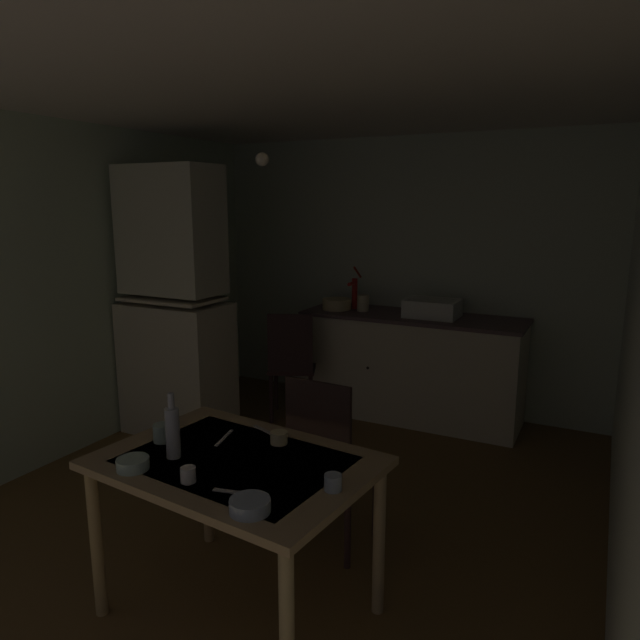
# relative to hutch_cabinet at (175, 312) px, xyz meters

# --- Properties ---
(ground_plane) EXTENTS (4.90, 4.90, 0.00)m
(ground_plane) POSITION_rel_hutch_cabinet_xyz_m (1.39, -0.44, -1.01)
(ground_plane) COLOR brown
(wall_back) EXTENTS (3.78, 0.10, 2.46)m
(wall_back) POSITION_rel_hutch_cabinet_xyz_m (1.39, 1.56, 0.22)
(wall_back) COLOR silver
(wall_back) RESTS_ON ground
(wall_left) EXTENTS (0.10, 4.00, 2.46)m
(wall_left) POSITION_rel_hutch_cabinet_xyz_m (-0.50, -0.44, 0.22)
(wall_left) COLOR silver
(wall_left) RESTS_ON ground
(ceiling_slab) EXTENTS (3.78, 4.00, 0.10)m
(ceiling_slab) POSITION_rel_hutch_cabinet_xyz_m (1.39, -0.44, 1.50)
(ceiling_slab) COLOR white
(hutch_cabinet) EXTENTS (0.85, 0.51, 2.16)m
(hutch_cabinet) POSITION_rel_hutch_cabinet_xyz_m (0.00, 0.00, 0.00)
(hutch_cabinet) COLOR silver
(hutch_cabinet) RESTS_ON ground
(counter_cabinet) EXTENTS (1.91, 0.64, 0.92)m
(counter_cabinet) POSITION_rel_hutch_cabinet_xyz_m (1.61, 1.19, -0.55)
(counter_cabinet) COLOR silver
(counter_cabinet) RESTS_ON ground
(sink_basin) EXTENTS (0.44, 0.34, 0.15)m
(sink_basin) POSITION_rel_hutch_cabinet_xyz_m (1.78, 1.19, -0.01)
(sink_basin) COLOR white
(sink_basin) RESTS_ON counter_cabinet
(hand_pump) EXTENTS (0.05, 0.27, 0.39)m
(hand_pump) POSITION_rel_hutch_cabinet_xyz_m (1.04, 1.24, 0.08)
(hand_pump) COLOR #B21E19
(hand_pump) RESTS_ON counter_cabinet
(mixing_bowl_counter) EXTENTS (0.26, 0.26, 0.10)m
(mixing_bowl_counter) POSITION_rel_hutch_cabinet_xyz_m (0.90, 1.14, -0.04)
(mixing_bowl_counter) COLOR beige
(mixing_bowl_counter) RESTS_ON counter_cabinet
(stoneware_crock) EXTENTS (0.11, 0.11, 0.14)m
(stoneware_crock) POSITION_rel_hutch_cabinet_xyz_m (1.15, 1.17, -0.02)
(stoneware_crock) COLOR beige
(stoneware_crock) RESTS_ON counter_cabinet
(dining_table) EXTENTS (1.27, 0.95, 0.77)m
(dining_table) POSITION_rel_hutch_cabinet_xyz_m (1.71, -1.59, -0.34)
(dining_table) COLOR #A1875F
(dining_table) RESTS_ON ground
(chair_far_side) EXTENTS (0.43, 0.43, 0.99)m
(chair_far_side) POSITION_rel_hutch_cabinet_xyz_m (1.85, -0.95, -0.50)
(chair_far_side) COLOR #312020
(chair_far_side) RESTS_ON ground
(chair_by_counter) EXTENTS (0.53, 0.53, 0.97)m
(chair_by_counter) POSITION_rel_hutch_cabinet_xyz_m (0.71, 0.65, -0.50)
(chair_by_counter) COLOR #311D1F
(chair_by_counter) RESTS_ON ground
(serving_bowl_wide) EXTENTS (0.14, 0.14, 0.05)m
(serving_bowl_wide) POSITION_rel_hutch_cabinet_xyz_m (1.38, -1.87, -0.22)
(serving_bowl_wide) COLOR #ADD1C1
(serving_bowl_wide) RESTS_ON dining_table
(soup_bowl_small) EXTENTS (0.15, 0.15, 0.05)m
(soup_bowl_small) POSITION_rel_hutch_cabinet_xyz_m (2.01, -1.94, -0.22)
(soup_bowl_small) COLOR #9EB2C6
(soup_bowl_small) RESTS_ON dining_table
(teacup_mint) EXTENTS (0.08, 0.08, 0.06)m
(teacup_mint) POSITION_rel_hutch_cabinet_xyz_m (1.79, -1.36, -0.22)
(teacup_mint) COLOR beige
(teacup_mint) RESTS_ON dining_table
(mug_dark) EXTENTS (0.06, 0.06, 0.06)m
(mug_dark) POSITION_rel_hutch_cabinet_xyz_m (1.66, -1.86, -0.21)
(mug_dark) COLOR white
(mug_dark) RESTS_ON dining_table
(teacup_cream) EXTENTS (0.07, 0.07, 0.07)m
(teacup_cream) POSITION_rel_hutch_cabinet_xyz_m (2.21, -1.65, -0.21)
(teacup_cream) COLOR #9EB2C6
(teacup_cream) RESTS_ON dining_table
(mug_tall) EXTENTS (0.09, 0.09, 0.08)m
(mug_tall) POSITION_rel_hutch_cabinet_xyz_m (1.29, -1.59, -0.20)
(mug_tall) COLOR #ADD1C1
(mug_tall) RESTS_ON dining_table
(glass_bottle) EXTENTS (0.06, 0.06, 0.30)m
(glass_bottle) POSITION_rel_hutch_cabinet_xyz_m (1.45, -1.70, -0.12)
(glass_bottle) COLOR #B7BCC1
(glass_bottle) RESTS_ON dining_table
(table_knife) EXTENTS (0.06, 0.19, 0.00)m
(table_knife) POSITION_rel_hutch_cabinet_xyz_m (1.52, -1.43, -0.24)
(table_knife) COLOR silver
(table_knife) RESTS_ON dining_table
(teaspoon_near_bowl) EXTENTS (0.14, 0.07, 0.00)m
(teaspoon_near_bowl) POSITION_rel_hutch_cabinet_xyz_m (1.64, -1.26, -0.24)
(teaspoon_near_bowl) COLOR beige
(teaspoon_near_bowl) RESTS_ON dining_table
(teaspoon_by_cup) EXTENTS (0.16, 0.05, 0.00)m
(teaspoon_by_cup) POSITION_rel_hutch_cabinet_xyz_m (1.87, -1.85, -0.24)
(teaspoon_by_cup) COLOR beige
(teaspoon_by_cup) RESTS_ON dining_table
(pendant_bulb) EXTENTS (0.08, 0.08, 0.08)m
(pendant_bulb) POSITION_rel_hutch_cabinet_xyz_m (1.22, -0.56, 1.11)
(pendant_bulb) COLOR #F9EFCC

